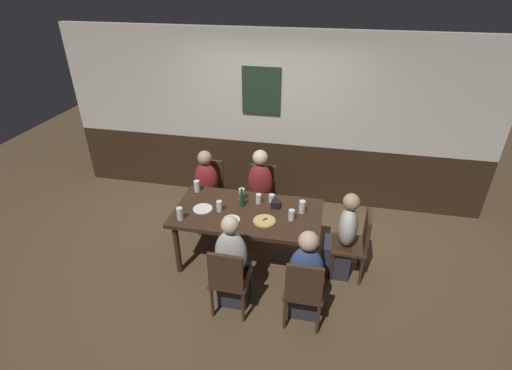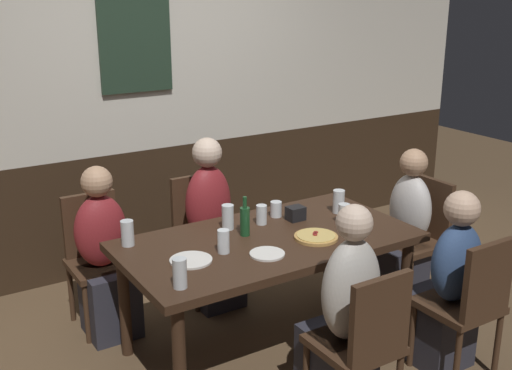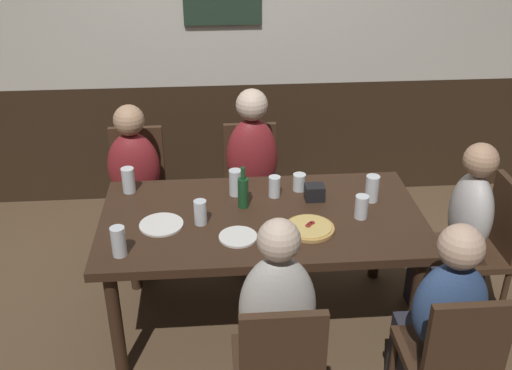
{
  "view_description": "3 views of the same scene",
  "coord_description": "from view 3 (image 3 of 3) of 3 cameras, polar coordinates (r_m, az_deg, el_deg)",
  "views": [
    {
      "loc": [
        0.88,
        -3.71,
        3.3
      ],
      "look_at": [
        0.1,
        0.02,
        1.11
      ],
      "focal_mm": 26.71,
      "sensor_mm": 36.0,
      "label": 1
    },
    {
      "loc": [
        -1.93,
        -2.95,
        2.19
      ],
      "look_at": [
        -0.04,
        0.07,
        1.06
      ],
      "focal_mm": 44.41,
      "sensor_mm": 36.0,
      "label": 2
    },
    {
      "loc": [
        -0.25,
        -2.8,
        2.44
      ],
      "look_at": [
        -0.03,
        0.08,
        0.89
      ],
      "focal_mm": 41.92,
      "sensor_mm": 36.0,
      "label": 3
    }
  ],
  "objects": [
    {
      "name": "pint_glass_pale",
      "position": [
        3.45,
        1.77,
        -0.26
      ],
      "size": [
        0.07,
        0.07,
        0.12
      ],
      "color": "silver",
      "rests_on": "dining_table"
    },
    {
      "name": "chair_head_east",
      "position": [
        3.74,
        20.91,
        -5.14
      ],
      "size": [
        0.4,
        0.4,
        0.88
      ],
      "color": "#422B1C",
      "rests_on": "ground_plane"
    },
    {
      "name": "beer_glass_half",
      "position": [
        3.53,
        4.14,
        0.18
      ],
      "size": [
        0.08,
        0.08,
        0.1
      ],
      "color": "silver",
      "rests_on": "dining_table"
    },
    {
      "name": "highball_clear",
      "position": [
        3.01,
        -12.96,
        -5.44
      ],
      "size": [
        0.07,
        0.07,
        0.16
      ],
      "color": "silver",
      "rests_on": "dining_table"
    },
    {
      "name": "pint_glass_amber",
      "position": [
        3.29,
        10.02,
        -2.14
      ],
      "size": [
        0.07,
        0.07,
        0.13
      ],
      "color": "silver",
      "rests_on": "dining_table"
    },
    {
      "name": "chair_mid_far",
      "position": [
        4.17,
        -0.49,
        0.44
      ],
      "size": [
        0.4,
        0.4,
        0.88
      ],
      "color": "#422B1C",
      "rests_on": "ground_plane"
    },
    {
      "name": "beer_bottle_green",
      "position": [
        3.32,
        -1.24,
        -0.64
      ],
      "size": [
        0.06,
        0.06,
        0.25
      ],
      "color": "#194723",
      "rests_on": "dining_table"
    },
    {
      "name": "tumbler_water",
      "position": [
        3.2,
        -5.32,
        -2.73
      ],
      "size": [
        0.07,
        0.07,
        0.14
      ],
      "color": "silver",
      "rests_on": "dining_table"
    },
    {
      "name": "beer_glass_tall",
      "position": [
        3.46,
        11.0,
        -0.46
      ],
      "size": [
        0.08,
        0.08,
        0.16
      ],
      "color": "silver",
      "rests_on": "dining_table"
    },
    {
      "name": "pizza",
      "position": [
        3.17,
        5.12,
        -4.11
      ],
      "size": [
        0.26,
        0.26,
        0.03
      ],
      "color": "tan",
      "rests_on": "dining_table"
    },
    {
      "name": "wall_back",
      "position": [
        4.6,
        -1.24,
        13.89
      ],
      "size": [
        6.4,
        0.13,
        2.6
      ],
      "color": "#332316",
      "rests_on": "ground_plane"
    },
    {
      "name": "condiment_caddy",
      "position": [
        3.44,
        5.6,
        -0.71
      ],
      "size": [
        0.11,
        0.09,
        0.09
      ],
      "primitive_type": "cube",
      "color": "black",
      "rests_on": "dining_table"
    },
    {
      "name": "chair_right_near",
      "position": [
        2.92,
        18.22,
        -15.31
      ],
      "size": [
        0.4,
        0.4,
        0.88
      ],
      "color": "#422B1C",
      "rests_on": "ground_plane"
    },
    {
      "name": "ground_plane",
      "position": [
        3.72,
        0.53,
        -12.75
      ],
      "size": [
        12.0,
        12.0,
        0.0
      ],
      "primitive_type": "plane",
      "color": "brown"
    },
    {
      "name": "person_head_east",
      "position": [
        3.69,
        18.55,
        -5.6
      ],
      "size": [
        0.37,
        0.34,
        1.13
      ],
      "color": "#2D2D38",
      "rests_on": "ground_plane"
    },
    {
      "name": "person_left_far",
      "position": [
        4.06,
        -11.35,
        -1.34
      ],
      "size": [
        0.34,
        0.37,
        1.12
      ],
      "color": "#2D2D38",
      "rests_on": "ground_plane"
    },
    {
      "name": "dining_table",
      "position": [
        3.32,
        0.58,
        -4.08
      ],
      "size": [
        1.77,
        0.93,
        0.74
      ],
      "color": "#382316",
      "rests_on": "ground_plane"
    },
    {
      "name": "chair_left_far",
      "position": [
        4.2,
        -11.17,
        0.04
      ],
      "size": [
        0.4,
        0.4,
        0.88
      ],
      "color": "#422B1C",
      "rests_on": "ground_plane"
    },
    {
      "name": "pint_glass_stout",
      "position": [
        3.46,
        -1.97,
        0.17
      ],
      "size": [
        0.07,
        0.07,
        0.16
      ],
      "color": "silver",
      "rests_on": "dining_table"
    },
    {
      "name": "person_mid_far",
      "position": [
        4.02,
        -0.33,
        -0.41
      ],
      "size": [
        0.34,
        0.37,
        1.2
      ],
      "color": "#2D2D38",
      "rests_on": "ground_plane"
    },
    {
      "name": "plate_white_small",
      "position": [
        3.09,
        -1.73,
        -4.97
      ],
      "size": [
        0.2,
        0.2,
        0.01
      ],
      "primitive_type": "cylinder",
      "color": "white",
      "rests_on": "dining_table"
    },
    {
      "name": "person_right_near",
      "position": [
        3.04,
        17.04,
        -13.62
      ],
      "size": [
        0.34,
        0.37,
        1.11
      ],
      "color": "#2D2D38",
      "rests_on": "ground_plane"
    },
    {
      "name": "person_mid_near",
      "position": [
        2.86,
        1.87,
        -14.69
      ],
      "size": [
        0.34,
        0.37,
        1.18
      ],
      "color": "#2D2D38",
      "rests_on": "ground_plane"
    },
    {
      "name": "plate_white_large",
      "position": [
        3.23,
        -9.02,
        -3.76
      ],
      "size": [
        0.24,
        0.24,
        0.01
      ],
      "primitive_type": "cylinder",
      "color": "white",
      "rests_on": "dining_table"
    },
    {
      "name": "chair_mid_near",
      "position": [
        2.74,
        2.24,
        -16.96
      ],
      "size": [
        0.4,
        0.4,
        0.88
      ],
      "color": "#422B1C",
      "rests_on": "ground_plane"
    },
    {
      "name": "tumbler_short",
      "position": [
        3.57,
        -12.07,
        0.3
      ],
      "size": [
        0.08,
        0.08,
        0.15
      ],
      "color": "silver",
      "rests_on": "dining_table"
    }
  ]
}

